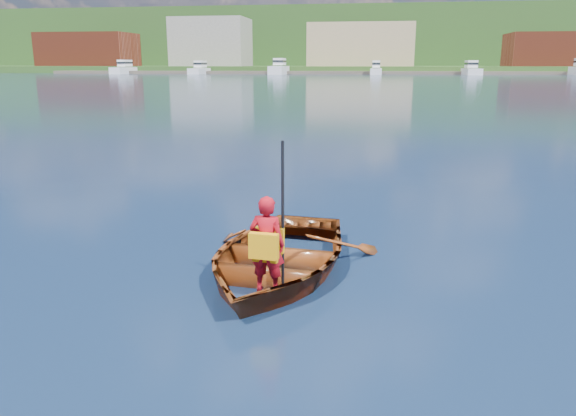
% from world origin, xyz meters
% --- Properties ---
extents(ground, '(600.00, 600.00, 0.00)m').
position_xyz_m(ground, '(0.00, 0.00, 0.00)').
color(ground, '#0D2240').
rests_on(ground, ground).
extents(rowboat, '(2.91, 3.79, 0.73)m').
position_xyz_m(rowboat, '(-1.32, 0.59, 0.22)').
color(rowboat, brown).
rests_on(rowboat, ground).
extents(child_paddler, '(0.45, 0.37, 1.77)m').
position_xyz_m(child_paddler, '(-1.28, -0.32, 0.68)').
color(child_paddler, '#AD0C19').
rests_on(child_paddler, ground).
extents(shoreline, '(400.00, 140.00, 22.00)m').
position_xyz_m(shoreline, '(0.00, 236.61, 10.32)').
color(shoreline, '#314E20').
rests_on(shoreline, ground).
extents(dock, '(159.99, 12.52, 0.80)m').
position_xyz_m(dock, '(-9.02, 148.00, 0.40)').
color(dock, brown).
rests_on(dock, ground).
extents(waterfront_buildings, '(202.00, 16.00, 14.00)m').
position_xyz_m(waterfront_buildings, '(-7.74, 165.00, 7.74)').
color(waterfront_buildings, maroon).
rests_on(waterfront_buildings, ground).
extents(marina_yachts, '(143.94, 12.98, 4.37)m').
position_xyz_m(marina_yachts, '(2.36, 143.32, 1.38)').
color(marina_yachts, white).
rests_on(marina_yachts, ground).
extents(hillside_trees, '(301.32, 84.75, 26.38)m').
position_xyz_m(hillside_trees, '(23.04, 240.37, 18.74)').
color(hillside_trees, '#382314').
rests_on(hillside_trees, ground).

